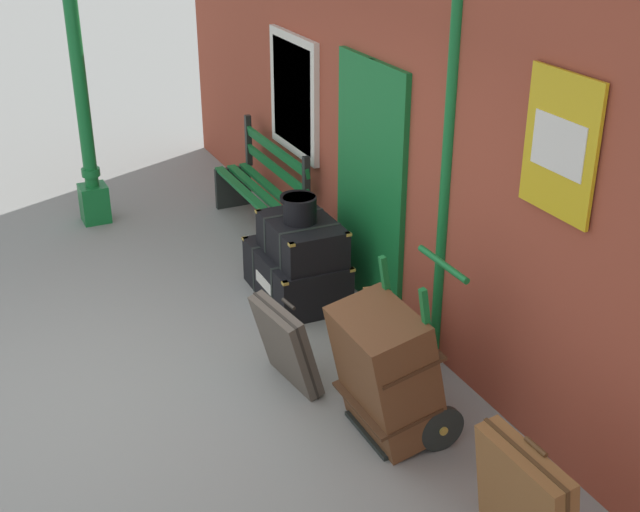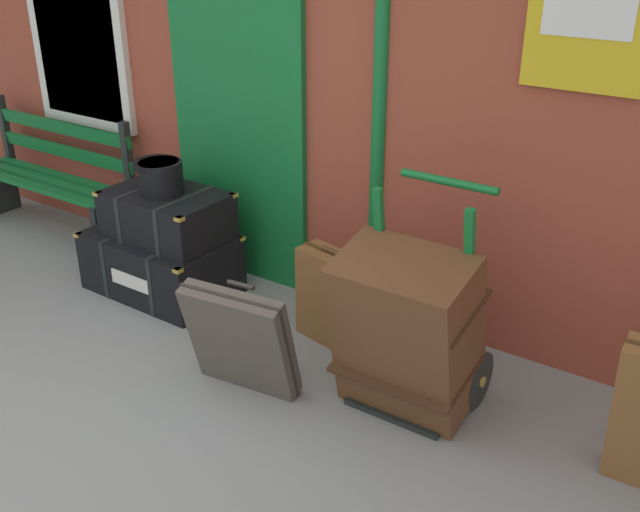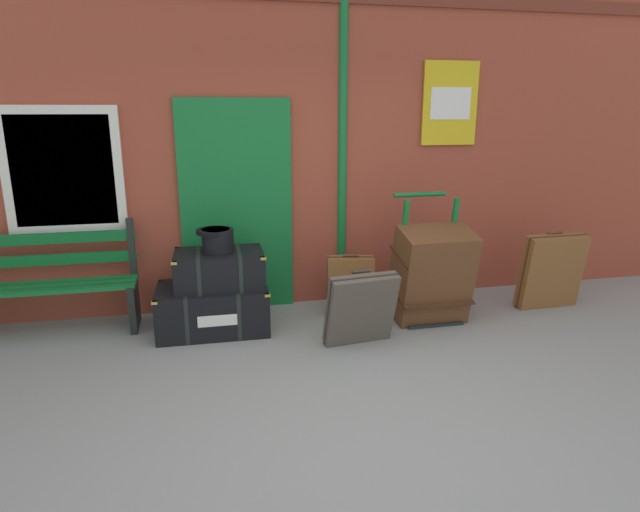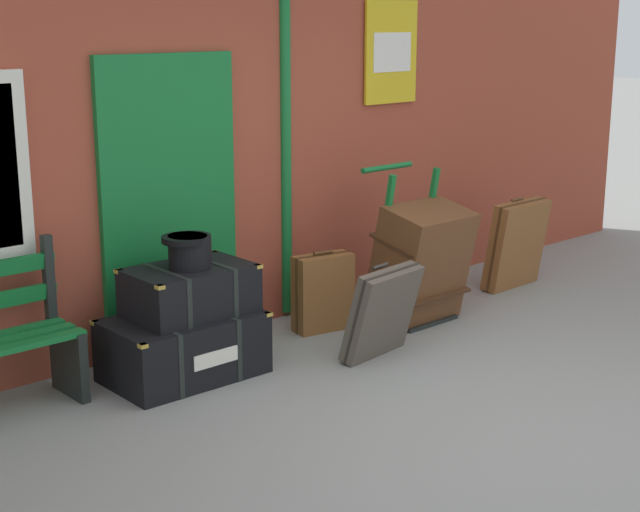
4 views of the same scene
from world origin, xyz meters
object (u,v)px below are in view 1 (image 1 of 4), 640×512
(suitcase_umber, at_px, (286,345))
(suitcase_caramel, at_px, (383,334))
(lamp_post, at_px, (84,116))
(suitcase_olive, at_px, (525,508))
(platform_bench, at_px, (263,190))
(steamer_trunk_base, at_px, (297,274))
(large_brown_trunk, at_px, (387,372))
(steamer_trunk_middle, at_px, (302,238))
(round_hatbox, at_px, (299,208))
(porters_trolley, at_px, (408,391))

(suitcase_umber, height_order, suitcase_caramel, suitcase_umber)
(suitcase_umber, bearing_deg, lamp_post, -170.46)
(lamp_post, distance_m, suitcase_olive, 6.02)
(lamp_post, xyz_separation_m, platform_bench, (0.98, 1.53, -0.71))
(platform_bench, bearing_deg, suitcase_umber, -18.51)
(steamer_trunk_base, bearing_deg, large_brown_trunk, -7.12)
(suitcase_umber, bearing_deg, steamer_trunk_middle, 150.83)
(lamp_post, bearing_deg, steamer_trunk_base, 26.93)
(round_hatbox, height_order, suitcase_caramel, round_hatbox)
(suitcase_umber, bearing_deg, porters_trolley, 33.75)
(platform_bench, xyz_separation_m, suitcase_umber, (2.71, -0.91, -0.12))
(lamp_post, relative_size, large_brown_trunk, 3.18)
(steamer_trunk_base, xyz_separation_m, porters_trolley, (2.05, -0.08, 0.06))
(lamp_post, distance_m, porters_trolley, 4.74)
(porters_trolley, distance_m, suitcase_umber, 0.98)
(lamp_post, distance_m, round_hatbox, 2.84)
(lamp_post, distance_m, steamer_trunk_middle, 2.90)
(lamp_post, bearing_deg, suitcase_olive, 10.45)
(steamer_trunk_base, bearing_deg, suitcase_olive, -2.80)
(platform_bench, relative_size, porters_trolley, 1.33)
(steamer_trunk_base, bearing_deg, lamp_post, -153.07)
(round_hatbox, distance_m, suitcase_caramel, 1.41)
(steamer_trunk_middle, bearing_deg, suitcase_caramel, 3.96)
(steamer_trunk_base, bearing_deg, porters_trolley, -2.34)
(suitcase_olive, bearing_deg, large_brown_trunk, -176.20)
(lamp_post, xyz_separation_m, suitcase_olive, (5.87, 1.08, -0.76))
(steamer_trunk_middle, xyz_separation_m, porters_trolley, (1.97, -0.10, -0.31))
(large_brown_trunk, xyz_separation_m, suitcase_caramel, (-0.70, 0.36, -0.18))
(steamer_trunk_base, relative_size, round_hatbox, 3.08)
(lamp_post, xyz_separation_m, steamer_trunk_base, (2.46, 1.25, -0.94))
(porters_trolley, height_order, suitcase_caramel, porters_trolley)
(round_hatbox, xyz_separation_m, suitcase_olive, (3.34, -0.17, -0.47))
(steamer_trunk_base, bearing_deg, platform_bench, 169.21)
(large_brown_trunk, bearing_deg, platform_bench, 171.33)
(lamp_post, bearing_deg, porters_trolley, 14.48)
(suitcase_umber, distance_m, suitcase_caramel, 0.75)
(large_brown_trunk, bearing_deg, suitcase_olive, 3.80)
(platform_bench, distance_m, round_hatbox, 1.63)
(platform_bench, height_order, steamer_trunk_base, platform_bench)
(suitcase_umber, bearing_deg, suitcase_caramel, 81.15)
(suitcase_olive, xyz_separation_m, suitcase_caramel, (-2.05, 0.27, -0.10))
(steamer_trunk_middle, relative_size, suitcase_umber, 1.22)
(platform_bench, height_order, suitcase_olive, platform_bench)
(round_hatbox, distance_m, suitcase_olive, 3.37)
(porters_trolley, bearing_deg, steamer_trunk_middle, 176.98)
(porters_trolley, xyz_separation_m, suitcase_olive, (1.35, -0.08, 0.12))
(lamp_post, bearing_deg, platform_bench, 57.25)
(porters_trolley, xyz_separation_m, suitcase_umber, (-0.81, -0.54, 0.06))
(suitcase_caramel, bearing_deg, suitcase_olive, -7.62)
(porters_trolley, relative_size, suitcase_caramel, 1.92)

